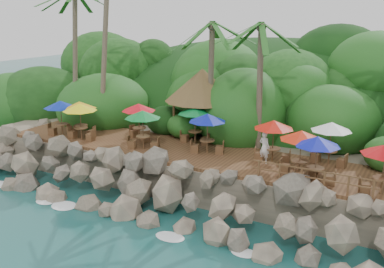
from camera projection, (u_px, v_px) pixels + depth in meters
The scene contains 11 objects.
ground at pixel (135, 225), 22.90m from camera, with size 140.00×140.00×0.00m, color #19514F.
land_base at pixel (252, 133), 36.09m from camera, with size 32.00×25.20×2.10m, color gray.
jungle_hill at pixel (281, 125), 42.69m from camera, with size 44.80×28.00×15.40m, color #143811.
seawall at pixel (156, 191), 24.28m from camera, with size 29.00×4.00×2.30m, color gray, non-canonical shape.
terrace at pixel (192, 153), 27.36m from camera, with size 26.00×5.00×0.20m, color brown.
jungle_foliage at pixel (247, 149), 35.53m from camera, with size 44.00×16.00×12.00m, color #143811, non-canonical shape.
foam_line at pixel (139, 222), 23.14m from camera, with size 25.20×0.80×0.06m.
palapa at pixel (202, 85), 29.97m from camera, with size 5.07×5.07×4.60m.
dining_clusters at pixel (197, 121), 26.28m from camera, with size 22.72×5.45×2.44m.
railing at pixel (313, 177), 21.47m from camera, with size 6.10×0.10×1.00m.
waiter at pixel (264, 147), 25.11m from camera, with size 0.66×0.43×1.82m, color white.
Camera 1 is at (12.65, -16.77, 10.65)m, focal length 41.84 mm.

